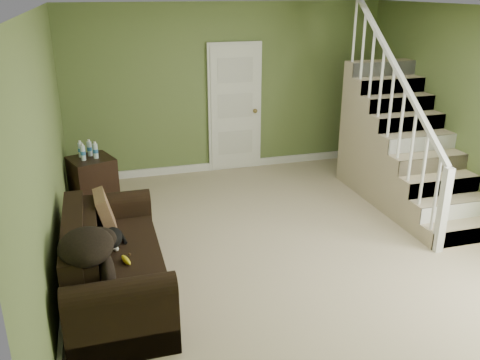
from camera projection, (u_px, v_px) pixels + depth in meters
floor at (289, 244)px, 5.91m from camera, size 5.00×5.50×0.01m
ceiling at (298, 9)px, 4.98m from camera, size 5.00×5.50×0.01m
wall_back at (228, 89)px, 7.91m from camera, size 5.00×0.04×2.60m
wall_front at (467, 261)px, 2.98m from camera, size 5.00×0.04×2.60m
wall_left at (47, 156)px, 4.80m from camera, size 0.04×5.50×2.60m
baseboard_back at (229, 165)px, 8.33m from camera, size 5.00×0.04×0.12m
baseboard_left at (66, 270)px, 5.25m from camera, size 0.04×5.50×0.12m
baseboard_right at (469, 214)px, 6.53m from camera, size 0.04×5.50×0.12m
door at (235, 108)px, 8.00m from camera, size 0.86×0.12×2.02m
staircase at (399, 152)px, 7.06m from camera, size 1.00×2.51×2.82m
sofa at (111, 267)px, 4.83m from camera, size 0.89×2.05×0.81m
side_table at (93, 180)px, 6.92m from camera, size 0.69×0.69×0.87m
cat at (113, 239)px, 4.89m from camera, size 0.23×0.49×0.24m
banana at (126, 260)px, 4.64m from camera, size 0.11×0.20×0.05m
throw_pillow at (106, 213)px, 5.23m from camera, size 0.23×0.45×0.45m
throw_blanket at (86, 246)px, 4.10m from camera, size 0.61×0.69×0.24m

